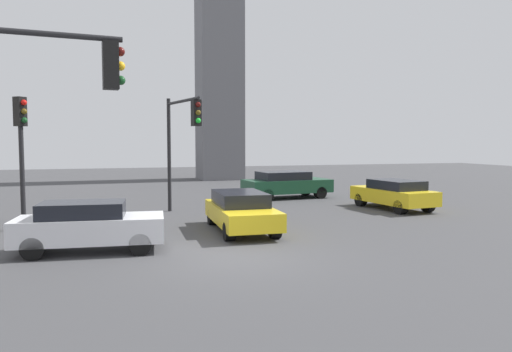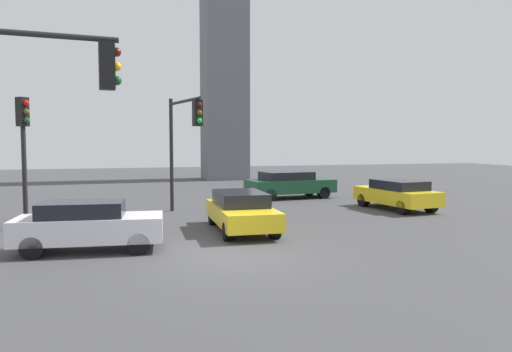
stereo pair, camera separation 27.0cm
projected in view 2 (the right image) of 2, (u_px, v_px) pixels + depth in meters
The scene contains 8 objects.
ground_plane at pixel (231, 258), 12.70m from camera, with size 92.65×92.65×0.00m, color #424244.
traffic_light_0 at pixel (4, 97), 9.50m from camera, with size 4.18×0.59×5.53m.
traffic_light_1 at pixel (184, 130), 19.67m from camera, with size 0.94×3.45×4.94m.
traffic_light_2 at pixel (24, 137), 16.62m from camera, with size 0.47×0.46×4.59m.
car_0 at pixel (289, 184), 26.10m from camera, with size 4.83×2.51×1.45m.
car_2 at pixel (397, 194), 21.72m from camera, with size 2.27×4.31×1.34m.
car_3 at pixel (88, 225), 13.39m from camera, with size 4.11×1.99×1.40m.
car_4 at pixel (241, 210), 16.51m from camera, with size 1.95×4.50×1.33m.
Camera 2 is at (-2.86, -12.20, 3.05)m, focal length 33.75 mm.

